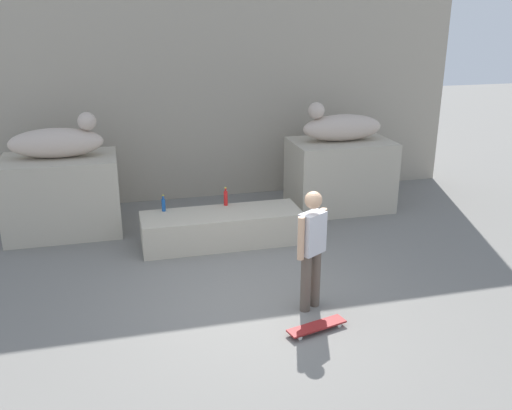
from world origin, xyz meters
TOP-DOWN VIEW (x-y plane):
  - ground_plane at (0.00, 0.00)m, footprint 40.00×40.00m
  - facade_wall at (0.00, 5.11)m, footprint 11.36×0.60m
  - pedestal_left at (-2.66, 3.41)m, footprint 1.98×1.26m
  - pedestal_right at (2.66, 3.41)m, footprint 1.98×1.26m
  - statue_reclining_left at (-2.63, 3.41)m, footprint 1.62×0.62m
  - statue_reclining_right at (2.63, 3.41)m, footprint 1.61×0.59m
  - ledge_block at (0.00, 2.20)m, footprint 2.74×0.89m
  - skater at (0.73, -0.30)m, footprint 0.48×0.36m
  - skateboard at (0.62, -0.87)m, footprint 0.82×0.39m
  - bottle_blue at (-0.95, 2.54)m, footprint 0.07×0.07m
  - bottle_red at (0.15, 2.57)m, footprint 0.07×0.07m

SIDE VIEW (x-z plane):
  - ground_plane at x=0.00m, z-range 0.00..0.00m
  - skateboard at x=0.62m, z-range 0.02..0.10m
  - ledge_block at x=0.00m, z-range 0.00..0.56m
  - bottle_blue at x=-0.95m, z-range 0.53..0.82m
  - bottle_red at x=0.15m, z-range 0.53..0.86m
  - pedestal_left at x=-2.66m, z-range 0.00..1.40m
  - pedestal_right at x=2.66m, z-range 0.00..1.40m
  - skater at x=0.73m, z-range 0.09..1.76m
  - statue_reclining_left at x=-2.63m, z-range 1.30..2.07m
  - statue_reclining_right at x=2.63m, z-range 1.30..2.07m
  - facade_wall at x=0.00m, z-range 0.00..5.99m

